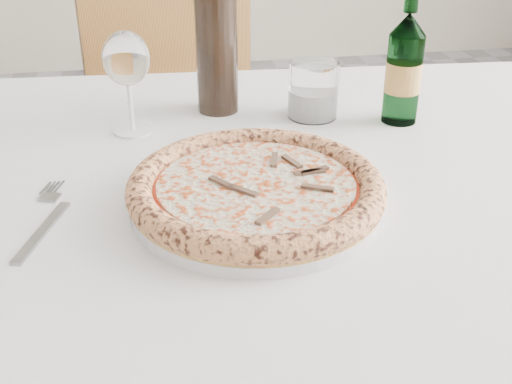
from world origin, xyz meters
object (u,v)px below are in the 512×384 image
wine_glass (126,61)px  beer_bottle (404,69)px  plate (256,200)px  wine_bottle (216,40)px  pizza (256,187)px  chair_far (185,116)px  dining_table (244,221)px  tumbler (313,94)px

wine_glass → beer_bottle: 0.43m
plate → wine_glass: (-0.15, 0.27, 0.11)m
plate → wine_bottle: (-0.01, 0.34, 0.11)m
beer_bottle → wine_bottle: bearing=160.6°
beer_bottle → pizza: bearing=-139.3°
chair_far → plate: chair_far is taller
wine_bottle → plate: bearing=-89.1°
chair_far → wine_glass: bearing=-100.7°
dining_table → tumbler: tumbler is taller
wine_bottle → wine_glass: bearing=-153.3°
wine_glass → beer_bottle: bearing=-3.7°
dining_table → wine_bottle: (-0.01, 0.24, 0.20)m
chair_far → wine_bottle: (0.03, -0.55, 0.34)m
plate → wine_glass: 0.33m
chair_far → beer_bottle: 0.79m
chair_far → tumbler: 0.69m
chair_far → beer_bottle: size_ratio=4.21×
pizza → wine_bottle: bearing=90.9°
pizza → beer_bottle: 0.38m
tumbler → beer_bottle: size_ratio=0.42×
dining_table → wine_bottle: bearing=91.3°
plate → wine_bottle: size_ratio=1.11×
tumbler → wine_glass: bearing=-176.8°
dining_table → beer_bottle: size_ratio=7.28×
tumbler → wine_bottle: (-0.15, 0.06, 0.08)m
dining_table → pizza: (-0.00, -0.10, 0.11)m
pizza → beer_bottle: beer_bottle is taller
pizza → chair_far: bearing=92.1°
pizza → wine_bottle: wine_bottle is taller
tumbler → chair_far: bearing=106.4°
plate → pizza: (-0.00, -0.00, 0.02)m
dining_table → wine_glass: bearing=131.7°
tumbler → beer_bottle: 0.15m
chair_far → dining_table: bearing=-87.6°
pizza → dining_table: bearing=90.0°
tumbler → wine_bottle: bearing=159.5°
pizza → wine_glass: wine_glass is taller
pizza → plate: bearing=18.3°
dining_table → chair_far: bearing=92.4°
dining_table → beer_bottle: beer_bottle is taller
wine_glass → wine_bottle: 0.16m
chair_far → pizza: size_ratio=2.90×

